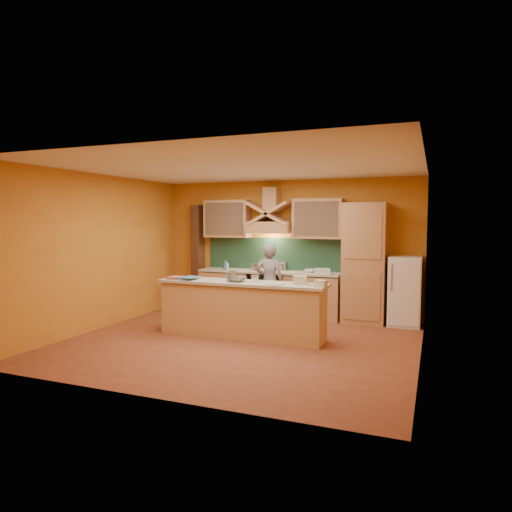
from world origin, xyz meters
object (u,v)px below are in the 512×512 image
at_px(fridge, 405,291).
at_px(mixing_bowl, 237,279).
at_px(stove, 269,293).
at_px(person, 270,282).
at_px(kitchen_scale, 255,279).

bearing_deg(fridge, mixing_bowl, -142.88).
relative_size(stove, fridge, 0.69).
bearing_deg(mixing_bowl, person, 87.03).
distance_m(kitchen_scale, mixing_bowl, 0.31).
xyz_separation_m(fridge, kitchen_scale, (-2.27, -1.87, 0.34)).
xyz_separation_m(stove, mixing_bowl, (0.13, -1.94, 0.53)).
xyz_separation_m(stove, kitchen_scale, (0.43, -1.87, 0.54)).
bearing_deg(stove, mixing_bowl, -86.13).
bearing_deg(stove, kitchen_scale, -77.07).
bearing_deg(mixing_bowl, stove, 93.87).
distance_m(stove, person, 0.65).
bearing_deg(fridge, stove, 180.00).
bearing_deg(fridge, person, -168.07).
distance_m(stove, kitchen_scale, 1.99).
bearing_deg(kitchen_scale, stove, 79.59).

